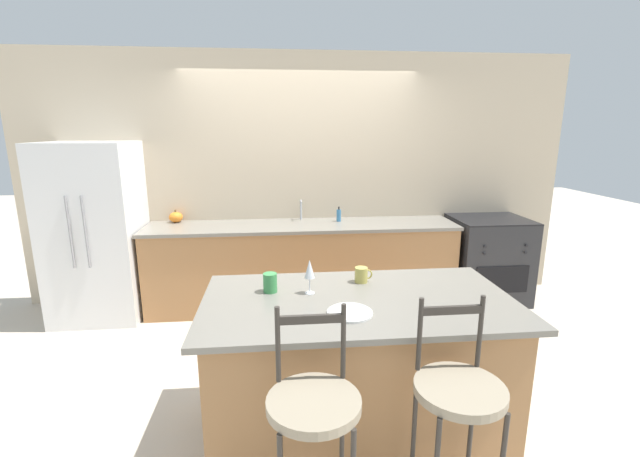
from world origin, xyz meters
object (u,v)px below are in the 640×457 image
(oven_range, at_px, (487,259))
(soap_bottle, at_px, (339,215))
(refrigerator, at_px, (96,232))
(bar_stool_near, at_px, (314,425))
(wine_glass, at_px, (310,270))
(dinner_plate, at_px, (350,312))
(pumpkin_decoration, at_px, (176,217))
(bar_stool_far, at_px, (457,411))
(coffee_mug, at_px, (362,275))
(tumbler_cup, at_px, (270,283))

(oven_range, distance_m, soap_bottle, 1.76)
(refrigerator, bearing_deg, bar_stool_near, -54.32)
(bar_stool_near, relative_size, soap_bottle, 7.05)
(oven_range, relative_size, wine_glass, 4.29)
(dinner_plate, distance_m, pumpkin_decoration, 2.87)
(wine_glass, relative_size, pumpkin_decoration, 1.52)
(bar_stool_near, bearing_deg, bar_stool_far, 2.69)
(dinner_plate, height_order, wine_glass, wine_glass)
(bar_stool_far, relative_size, coffee_mug, 9.45)
(oven_range, bearing_deg, tumbler_cup, -142.42)
(oven_range, distance_m, tumbler_cup, 3.06)
(refrigerator, relative_size, pumpkin_decoration, 12.33)
(bar_stool_near, bearing_deg, refrigerator, 125.68)
(oven_range, distance_m, dinner_plate, 2.98)
(refrigerator, xyz_separation_m, dinner_plate, (2.21, -2.19, 0.02))
(dinner_plate, distance_m, coffee_mug, 0.52)
(wine_glass, relative_size, coffee_mug, 1.82)
(tumbler_cup, bearing_deg, oven_range, 37.58)
(dinner_plate, xyz_separation_m, coffee_mug, (0.16, 0.49, 0.04))
(oven_range, xyz_separation_m, bar_stool_far, (-1.52, -2.72, 0.16))
(coffee_mug, bearing_deg, wine_glass, -155.66)
(refrigerator, relative_size, wine_glass, 8.13)
(oven_range, height_order, tumbler_cup, tumbler_cup)
(coffee_mug, relative_size, pumpkin_decoration, 0.83)
(dinner_plate, relative_size, tumbler_cup, 2.11)
(bar_stool_far, bearing_deg, dinner_plate, 129.79)
(tumbler_cup, bearing_deg, dinner_plate, -39.91)
(soap_bottle, bearing_deg, dinner_plate, -96.61)
(bar_stool_far, xyz_separation_m, coffee_mug, (-0.26, 1.00, 0.33))
(tumbler_cup, relative_size, soap_bottle, 0.76)
(refrigerator, height_order, wine_glass, refrigerator)
(tumbler_cup, xyz_separation_m, soap_bottle, (0.72, 1.96, 0.02))
(refrigerator, bearing_deg, bar_stool_far, -45.68)
(oven_range, height_order, wine_glass, wine_glass)
(wine_glass, distance_m, coffee_mug, 0.41)
(oven_range, xyz_separation_m, coffee_mug, (-1.78, -1.72, 0.48))
(dinner_plate, bearing_deg, oven_range, 48.66)
(wine_glass, bearing_deg, refrigerator, 137.17)
(tumbler_cup, bearing_deg, pumpkin_decoration, 116.47)
(refrigerator, bearing_deg, tumbler_cup, -45.82)
(bar_stool_near, height_order, soap_bottle, bar_stool_near)
(oven_range, bearing_deg, bar_stool_near, -128.54)
(bar_stool_far, xyz_separation_m, tumbler_cup, (-0.87, 0.88, 0.34))
(refrigerator, distance_m, bar_stool_far, 3.78)
(oven_range, height_order, soap_bottle, soap_bottle)
(dinner_plate, relative_size, coffee_mug, 2.14)
(bar_stool_far, xyz_separation_m, soap_bottle, (-0.15, 2.85, 0.36))
(refrigerator, bearing_deg, dinner_plate, -44.72)
(bar_stool_far, height_order, soap_bottle, bar_stool_far)
(dinner_plate, relative_size, wine_glass, 1.17)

